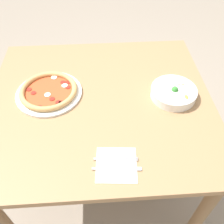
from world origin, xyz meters
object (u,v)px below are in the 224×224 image
at_px(knife, 114,169).
at_px(bowl, 174,93).
at_px(pizza, 49,91).
at_px(fork, 115,159).

bearing_deg(knife, bowl, 54.34).
bearing_deg(bowl, pizza, -95.57).
relative_size(fork, knife, 0.92).
relative_size(pizza, knife, 1.71).
relative_size(bowl, knife, 1.17).
height_order(bowl, knife, bowl).
distance_m(pizza, fork, 0.50).
bearing_deg(pizza, knife, 33.56).
xyz_separation_m(fork, knife, (0.04, -0.01, -0.00)).
distance_m(pizza, bowl, 0.61).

